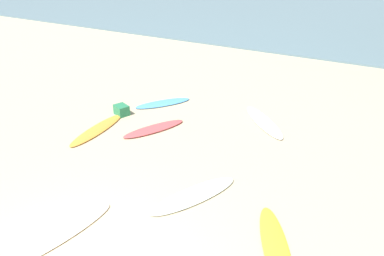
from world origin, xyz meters
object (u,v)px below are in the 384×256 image
object	(u,v)px
beach_cooler	(122,110)
surfboard_5	(163,103)
surfboard_7	(60,234)
surfboard_0	(275,247)
surfboard_2	(97,129)
surfboard_6	(264,122)
surfboard_1	(194,195)
surfboard_3	(154,129)

from	to	relation	value
beach_cooler	surfboard_5	bearing A→B (deg)	63.91
surfboard_5	surfboard_7	distance (m)	6.65
surfboard_0	surfboard_2	xyz separation A→B (m)	(-6.23, 1.93, 0.00)
beach_cooler	surfboard_2	bearing A→B (deg)	-86.09
surfboard_6	beach_cooler	xyz separation A→B (m)	(-4.34, -1.76, 0.13)
surfboard_1	surfboard_6	xyz separation A→B (m)	(0.11, 4.37, 0.01)
surfboard_2	surfboard_7	bearing A→B (deg)	119.36
surfboard_5	surfboard_0	bearing A→B (deg)	176.23
surfboard_2	beach_cooler	distance (m)	1.28
surfboard_3	surfboard_6	world-z (taller)	surfboard_3
surfboard_0	surfboard_3	bearing A→B (deg)	121.15
surfboard_3	surfboard_6	bearing A→B (deg)	63.59
surfboard_5	beach_cooler	world-z (taller)	beach_cooler
surfboard_3	surfboard_5	distance (m)	2.01
surfboard_0	surfboard_7	world-z (taller)	surfboard_0
surfboard_2	surfboard_3	world-z (taller)	surfboard_3
surfboard_2	surfboard_1	bearing A→B (deg)	157.66
surfboard_1	surfboard_2	world-z (taller)	surfboard_1
surfboard_2	surfboard_7	size ratio (longest dim) A/B	1.00
surfboard_1	surfboard_5	bearing A→B (deg)	-23.34
surfboard_5	surfboard_7	size ratio (longest dim) A/B	0.86
surfboard_3	surfboard_1	bearing A→B (deg)	-14.10
surfboard_6	surfboard_5	bearing A→B (deg)	-38.50
surfboard_3	surfboard_5	size ratio (longest dim) A/B	1.01
beach_cooler	surfboard_0	bearing A→B (deg)	-26.88
surfboard_5	surfboard_7	bearing A→B (deg)	141.91
surfboard_0	beach_cooler	bearing A→B (deg)	125.04
surfboard_3	surfboard_7	distance (m)	4.68
beach_cooler	surfboard_7	bearing A→B (deg)	-62.76
surfboard_0	surfboard_5	size ratio (longest dim) A/B	1.11
beach_cooler	surfboard_6	bearing A→B (deg)	22.03
surfboard_6	beach_cooler	distance (m)	4.69
surfboard_1	surfboard_5	size ratio (longest dim) A/B	1.12
surfboard_5	beach_cooler	size ratio (longest dim) A/B	4.28
surfboard_0	surfboard_2	distance (m)	6.52
surfboard_3	surfboard_6	size ratio (longest dim) A/B	0.85
surfboard_6	beach_cooler	bearing A→B (deg)	-21.66
surfboard_0	surfboard_6	xyz separation A→B (m)	(-1.97, 4.96, 0.01)
surfboard_1	surfboard_7	world-z (taller)	surfboard_1
surfboard_6	surfboard_7	size ratio (longest dim) A/B	1.03
surfboard_0	surfboard_1	bearing A→B (deg)	136.08
surfboard_5	surfboard_1	bearing A→B (deg)	166.93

